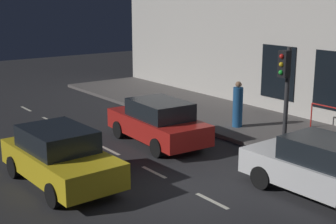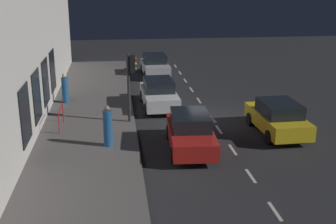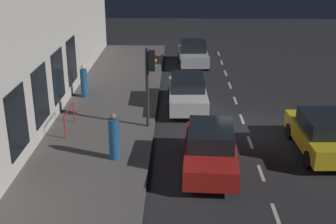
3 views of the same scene
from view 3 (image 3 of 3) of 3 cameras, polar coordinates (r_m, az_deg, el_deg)
The scene contains 12 objects.
ground_plane at distance 20.31m, azimuth 9.63°, elevation -1.92°, with size 60.00×60.00×0.00m, color #28282B.
sidewalk at distance 20.32m, azimuth -8.08°, elevation -1.59°, with size 4.50×32.00×0.15m.
building_facade at distance 19.84m, azimuth -15.98°, elevation 8.34°, with size 0.65×32.00×7.48m.
lane_centre_line at distance 21.22m, azimuth 9.27°, elevation -0.88°, with size 0.12×27.20×0.01m.
traffic_light at distance 19.04m, azimuth -2.29°, elevation 4.81°, with size 0.49×0.32×3.44m.
parked_car_0 at distance 16.24m, azimuth 5.35°, elevation -4.62°, with size 2.07×4.38×1.58m.
parked_car_1 at distance 22.19m, azimuth 2.45°, elevation 2.52°, with size 1.96×4.35×1.58m.
parked_car_2 at distance 30.01m, azimuth 3.18°, elevation 7.33°, with size 2.00×3.93×1.58m.
parked_car_3 at distance 18.38m, azimuth 18.84°, elevation -2.59°, with size 2.02×4.25×1.58m.
pedestrian_0 at distance 16.69m, azimuth -6.80°, elevation -3.24°, with size 0.48×0.48×1.80m.
pedestrian_1 at distance 23.65m, azimuth -10.50°, elevation 3.74°, with size 0.37×0.37×1.71m.
red_railing at distance 19.55m, azimuth -12.32°, elevation -0.33°, with size 0.05×1.79×0.97m.
Camera 3 is at (2.99, 18.55, 7.71)m, focal length 48.53 mm.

